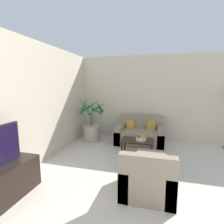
{
  "coord_description": "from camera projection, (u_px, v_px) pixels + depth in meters",
  "views": [
    {
      "loc": [
        -0.77,
        0.48,
        1.78
      ],
      "look_at": [
        -2.03,
        5.23,
        1.0
      ],
      "focal_mm": 28.0,
      "sensor_mm": 36.0,
      "label": 1
    }
  ],
  "objects": [
    {
      "name": "potted_palm",
      "position": [
        92.0,
        127.0,
        5.57
      ],
      "size": [
        0.89,
        0.9,
        1.4
      ],
      "color": "#ADA393",
      "rests_on": "ground_plane"
    },
    {
      "name": "fruit_bowl",
      "position": [
        141.0,
        139.0,
        4.38
      ],
      "size": [
        0.26,
        0.26,
        0.06
      ],
      "color": "beige",
      "rests_on": "coffee_table"
    },
    {
      "name": "tv_console",
      "position": [
        1.0,
        185.0,
        2.64
      ],
      "size": [
        0.48,
        1.21,
        0.54
      ],
      "color": "black",
      "rests_on": "ground_plane"
    },
    {
      "name": "ottoman",
      "position": [
        151.0,
        162.0,
        3.61
      ],
      "size": [
        0.6,
        0.44,
        0.38
      ],
      "color": "gray",
      "rests_on": "ground_plane"
    },
    {
      "name": "sofa_loveseat",
      "position": [
        140.0,
        135.0,
        5.32
      ],
      "size": [
        1.42,
        0.87,
        0.79
      ],
      "color": "gray",
      "rests_on": "ground_plane"
    },
    {
      "name": "apple_red",
      "position": [
        139.0,
        137.0,
        4.39
      ],
      "size": [
        0.07,
        0.07,
        0.07
      ],
      "color": "red",
      "rests_on": "fruit_bowl"
    },
    {
      "name": "orange_fruit",
      "position": [
        144.0,
        137.0,
        4.34
      ],
      "size": [
        0.09,
        0.09,
        0.09
      ],
      "color": "orange",
      "rests_on": "fruit_bowl"
    },
    {
      "name": "wall_left",
      "position": [
        15.0,
        108.0,
        3.23
      ],
      "size": [
        0.06,
        7.82,
        2.7
      ],
      "color": "beige",
      "rests_on": "ground_plane"
    },
    {
      "name": "coffee_table",
      "position": [
        137.0,
        142.0,
        4.44
      ],
      "size": [
        0.81,
        0.52,
        0.39
      ],
      "color": "black",
      "rests_on": "ground_plane"
    },
    {
      "name": "armchair",
      "position": [
        148.0,
        179.0,
        2.84
      ],
      "size": [
        0.84,
        0.82,
        0.78
      ],
      "color": "gray",
      "rests_on": "ground_plane"
    },
    {
      "name": "apple_green",
      "position": [
        142.0,
        136.0,
        4.45
      ],
      "size": [
        0.06,
        0.06,
        0.06
      ],
      "color": "olive",
      "rests_on": "fruit_bowl"
    },
    {
      "name": "wall_back",
      "position": [
        184.0,
        98.0,
        5.38
      ],
      "size": [
        8.2,
        0.06,
        2.7
      ],
      "color": "beige",
      "rests_on": "ground_plane"
    }
  ]
}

